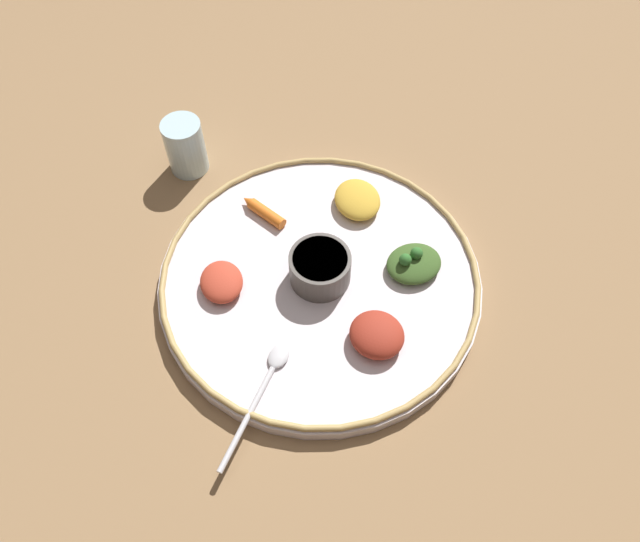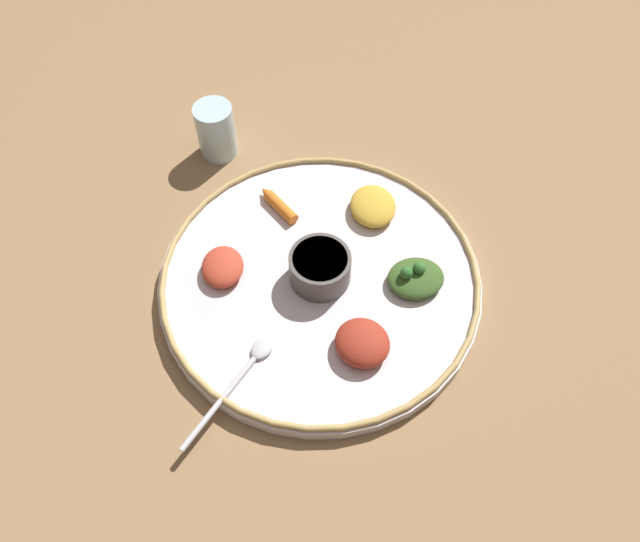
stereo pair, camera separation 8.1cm
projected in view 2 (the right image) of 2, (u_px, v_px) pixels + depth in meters
name	position (u px, v px, depth m)	size (l,w,h in m)	color
ground_plane	(320.00, 285.00, 0.84)	(2.40, 2.40, 0.00)	olive
platter	(320.00, 281.00, 0.83)	(0.43, 0.43, 0.02)	silver
platter_rim	(320.00, 276.00, 0.82)	(0.42, 0.42, 0.01)	tan
center_bowl	(320.00, 267.00, 0.81)	(0.08, 0.08, 0.04)	#4C4742
spoon	(243.00, 373.00, 0.75)	(0.04, 0.17, 0.01)	silver
greens_pile	(415.00, 278.00, 0.81)	(0.10, 0.10, 0.03)	#385623
carrot_near_spoon	(278.00, 204.00, 0.88)	(0.07, 0.04, 0.02)	orange
mound_lentil_yellow	(373.00, 206.00, 0.88)	(0.07, 0.06, 0.02)	gold
mound_berbere_red	(223.00, 267.00, 0.82)	(0.07, 0.06, 0.02)	#B73D28
mound_beet	(362.00, 343.00, 0.76)	(0.07, 0.07, 0.03)	maroon
drinking_glass	(216.00, 134.00, 0.95)	(0.06, 0.06, 0.09)	silver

